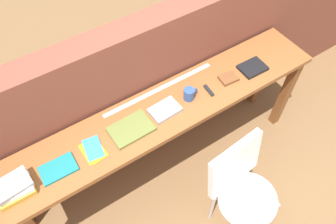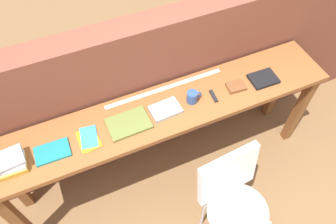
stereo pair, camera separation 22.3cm
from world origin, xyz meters
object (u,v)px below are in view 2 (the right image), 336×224
Objects in this scene: magazine_cycling at (52,152)px; multitool_folded at (214,96)px; pamphlet_pile_colourful at (89,139)px; chair_white_moulded at (234,199)px; book_open_centre at (129,124)px; book_repair_rightmost at (263,79)px; book_stack_leftmost at (7,164)px; mug at (192,97)px; leather_journal_brown at (236,86)px.

multitool_folded is (1.15, -0.01, -0.00)m from magazine_cycling.
pamphlet_pile_colourful is at bearing 179.44° from multitool_folded.
chair_white_moulded is 3.18× the size of book_open_centre.
book_repair_rightmost is at bearing -0.58° from pamphlet_pile_colourful.
multitool_folded is 0.41m from book_repair_rightmost.
chair_white_moulded is 1.48m from book_stack_leftmost.
chair_white_moulded is 8.10× the size of multitool_folded.
mug is 0.55× the size of book_repair_rightmost.
book_stack_leftmost is 1.82m from book_repair_rightmost.
multitool_folded reaches higher than pamphlet_pile_colourful.
chair_white_moulded is at bearing -26.19° from book_stack_leftmost.
magazine_cycling is (-1.02, 0.63, 0.36)m from chair_white_moulded.
book_open_centre is (-0.51, 0.64, 0.36)m from chair_white_moulded.
mug is at bearing 170.28° from multitool_folded.
book_stack_leftmost is 1.60m from leather_journal_brown.
mug reaches higher than chair_white_moulded.
pamphlet_pile_colourful is at bearing -174.53° from leather_journal_brown.
chair_white_moulded is at bearing -30.31° from magazine_cycling.
mug is at bearing 0.84° from book_stack_leftmost.
book_repair_rightmost is (0.54, 0.62, 0.37)m from chair_white_moulded.
book_stack_leftmost is 2.06× the size of mug.
mug is (-0.03, 0.65, 0.40)m from chair_white_moulded.
book_repair_rightmost is (1.56, -0.01, 0.00)m from magazine_cycling.
pamphlet_pile_colourful is (0.50, 0.00, -0.04)m from book_stack_leftmost.
chair_white_moulded is 4.47× the size of book_repair_rightmost.
magazine_cycling is at bearing -0.47° from book_stack_leftmost.
multitool_folded is at bearing -178.81° from book_repair_rightmost.
book_stack_leftmost is at bearing -179.93° from pamphlet_pile_colourful.
leather_journal_brown is 0.65× the size of book_repair_rightmost.
pamphlet_pile_colourful is 1.33m from book_repair_rightmost.
magazine_cycling is at bearing -174.44° from leather_journal_brown.
book_open_centre is 1.41× the size of book_repair_rightmost.
book_repair_rightmost is at bearing 0.91° from magazine_cycling.
leather_journal_brown is 0.22m from book_repair_rightmost.
pamphlet_pile_colourful is 0.73× the size of book_open_centre.
book_open_centre is at bearing -179.29° from book_repair_rightmost.
mug is at bearing 1.35° from pamphlet_pile_colourful.
mug is at bearing 0.19° from book_open_centre.
leather_journal_brown is at bearing 0.13° from pamphlet_pile_colourful.
book_stack_leftmost reaches higher than book_repair_rightmost.
book_stack_leftmost is at bearing 179.42° from book_open_centre.
book_open_centre is at bearing 0.55° from book_stack_leftmost.
book_open_centre is at bearing 1.40° from pamphlet_pile_colourful.
book_repair_rightmost reaches higher than chair_white_moulded.
mug reaches higher than multitool_folded.
multitool_folded is 0.85× the size of leather_journal_brown.
book_open_centre is 2.55× the size of multitool_folded.
magazine_cycling is at bearing -179.33° from pamphlet_pile_colourful.
chair_white_moulded is at bearing -101.70° from multitool_folded.
chair_white_moulded is 1.25m from magazine_cycling.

